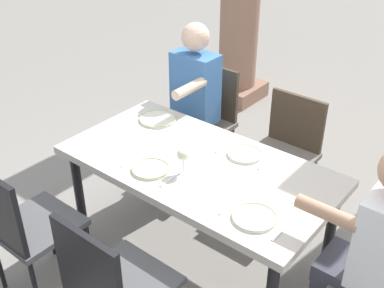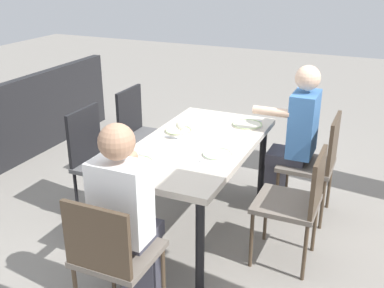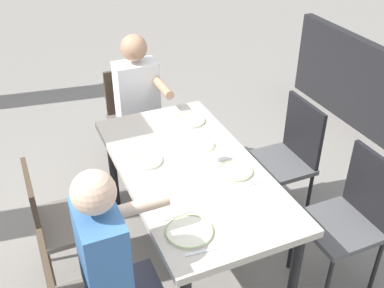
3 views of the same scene
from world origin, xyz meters
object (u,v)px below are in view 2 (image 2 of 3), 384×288
at_px(chair_mid_south, 98,156).
at_px(plate_0, 247,124).
at_px(chair_west_north, 317,159).
at_px(plate_1, 178,131).
at_px(chair_head_east, 111,253).
at_px(dining_table, 197,152).
at_px(chair_mid_north, 298,199).
at_px(plate_2, 217,154).
at_px(plate_3, 137,163).
at_px(wine_glass_1, 181,126).
at_px(chair_west_south, 141,130).
at_px(diner_man_white, 294,137).
at_px(diner_woman_green, 127,213).

distance_m(chair_mid_south, plate_0, 1.30).
bearing_deg(chair_mid_south, chair_west_north, 113.23).
bearing_deg(plate_1, plate_0, 128.42).
bearing_deg(chair_head_east, dining_table, 180.00).
distance_m(chair_mid_north, plate_1, 1.14).
height_order(plate_0, plate_2, same).
bearing_deg(chair_head_east, plate_3, -161.99).
distance_m(chair_head_east, plate_3, 0.77).
distance_m(plate_1, wine_glass_1, 0.22).
xyz_separation_m(dining_table, chair_west_south, (-0.58, -0.84, -0.14)).
bearing_deg(plate_3, dining_table, 157.08).
bearing_deg(wine_glass_1, chair_west_south, -129.34).
bearing_deg(chair_mid_south, diner_man_white, 115.85).
bearing_deg(chair_west_south, chair_mid_north, 66.72).
xyz_separation_m(chair_head_east, plate_0, (-1.77, 0.24, 0.24)).
xyz_separation_m(chair_west_south, chair_head_east, (1.81, 0.84, -0.01)).
distance_m(chair_mid_north, chair_mid_south, 1.68).
height_order(chair_mid_north, diner_man_white, diner_man_white).
relative_size(chair_mid_south, diner_woman_green, 0.75).
relative_size(chair_west_south, plate_0, 3.70).
bearing_deg(plate_3, chair_mid_north, 110.33).
height_order(chair_west_south, chair_head_east, chair_west_south).
height_order(chair_mid_south, plate_1, chair_mid_south).
xyz_separation_m(chair_head_east, wine_glass_1, (-1.23, -0.14, 0.35)).
distance_m(diner_woman_green, plate_0, 1.59).
distance_m(dining_table, plate_2, 0.30).
height_order(diner_woman_green, diner_man_white, diner_man_white).
bearing_deg(diner_man_white, dining_table, -47.90).
xyz_separation_m(chair_west_north, chair_west_south, (-0.00, -1.69, 0.01)).
height_order(chair_west_south, chair_mid_north, chair_west_south).
bearing_deg(plate_3, chair_west_south, -151.05).
distance_m(chair_west_south, diner_man_white, 1.50).
xyz_separation_m(chair_head_east, diner_woman_green, (-0.19, -0.00, 0.15)).
relative_size(plate_0, plate_3, 1.12).
relative_size(chair_mid_south, wine_glass_1, 5.95).
bearing_deg(chair_west_south, plate_3, 28.95).
xyz_separation_m(plate_0, plate_2, (0.71, -0.00, 0.00)).
height_order(chair_west_north, chair_head_east, chair_west_north).
relative_size(chair_mid_north, plate_3, 3.88).
distance_m(dining_table, plate_1, 0.30).
bearing_deg(diner_woman_green, chair_west_south, -152.54).
distance_m(chair_mid_north, chair_head_east, 1.37).
relative_size(plate_1, plate_3, 0.96).
distance_m(chair_west_south, diner_woman_green, 1.83).
bearing_deg(dining_table, plate_1, -124.70).
relative_size(dining_table, plate_2, 7.56).
distance_m(chair_head_east, wine_glass_1, 1.29).
height_order(chair_west_south, plate_0, chair_west_south).
bearing_deg(diner_man_white, chair_mid_north, 15.13).
relative_size(dining_table, plate_3, 7.16).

